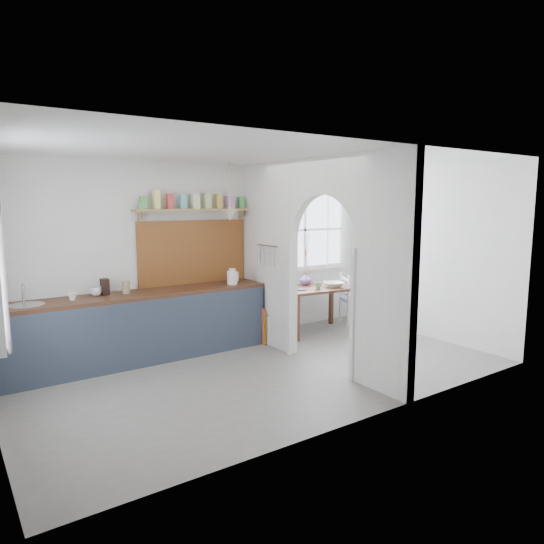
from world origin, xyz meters
TOP-DOWN VIEW (x-y plane):
  - floor at (0.00, 0.00)m, footprint 5.80×3.20m
  - ceiling at (0.00, 0.00)m, footprint 5.80×3.20m
  - walls at (0.00, 0.00)m, footprint 5.81×3.21m
  - partition at (0.70, 0.06)m, footprint 0.12×3.20m
  - nook_window at (1.80, 1.56)m, footprint 1.76×0.10m
  - counter at (-1.13, 1.33)m, footprint 3.50×0.60m
  - sink at (-2.43, 1.30)m, footprint 0.40×0.40m
  - backsplash at (-0.20, 1.58)m, footprint 1.65×0.03m
  - shelf at (-0.20, 1.49)m, footprint 1.75×0.20m
  - pendant_lamp at (0.15, 1.15)m, footprint 0.26×0.26m
  - utensil_rail at (0.61, 0.90)m, footprint 0.02×0.50m
  - dining_table at (1.65, 1.09)m, footprint 1.26×0.92m
  - chair_left at (0.73, 1.14)m, footprint 0.51×0.51m
  - chair_right at (2.52, 1.11)m, footprint 0.51×0.51m
  - kettle at (0.20, 1.18)m, footprint 0.23×0.21m
  - mug_a at (-1.93, 1.29)m, footprint 0.13×0.13m
  - mug_b at (-1.62, 1.43)m, footprint 0.15×0.15m
  - knife_block at (-1.51, 1.43)m, footprint 0.10×0.13m
  - jar at (-1.26, 1.36)m, footprint 0.12×0.12m
  - towel_magenta at (0.58, 0.97)m, footprint 0.02×0.03m
  - towel_orange at (0.58, 0.94)m, footprint 0.02×0.03m
  - bowl at (1.89, 0.93)m, footprint 0.38×0.38m
  - table_cup at (1.57, 0.93)m, footprint 0.12×0.12m
  - plate at (1.31, 1.02)m, footprint 0.23×0.23m
  - vase at (1.63, 1.31)m, footprint 0.20×0.20m

SIDE VIEW (x-z plane):
  - floor at x=0.00m, z-range -0.01..0.01m
  - towel_orange at x=0.58m, z-range -0.02..0.52m
  - towel_magenta at x=0.58m, z-range 0.01..0.54m
  - dining_table at x=1.65m, z-range 0.00..0.73m
  - chair_left at x=0.73m, z-range 0.00..0.85m
  - chair_right at x=2.52m, z-range 0.00..0.86m
  - counter at x=-1.13m, z-range 0.01..0.91m
  - plate at x=1.31m, z-range 0.73..0.74m
  - bowl at x=1.89m, z-range 0.73..0.80m
  - table_cup at x=1.57m, z-range 0.73..0.83m
  - vase at x=1.63m, z-range 0.73..0.93m
  - sink at x=-2.43m, z-range 0.88..0.90m
  - mug_a at x=-1.93m, z-range 0.90..1.00m
  - mug_b at x=-1.62m, z-range 0.90..1.01m
  - jar at x=-1.26m, z-range 0.90..1.06m
  - knife_block at x=-1.51m, z-range 0.90..1.10m
  - kettle at x=0.20m, z-range 0.90..1.12m
  - walls at x=0.00m, z-range 0.00..2.60m
  - backsplash at x=-0.20m, z-range 0.90..1.80m
  - utensil_rail at x=0.61m, z-range 1.44..1.46m
  - partition at x=0.70m, z-range 0.15..2.75m
  - nook_window at x=1.80m, z-range 0.95..2.25m
  - pendant_lamp at x=0.15m, z-range 1.80..1.96m
  - shelf at x=-0.20m, z-range 1.90..2.11m
  - ceiling at x=0.00m, z-range 2.60..2.60m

